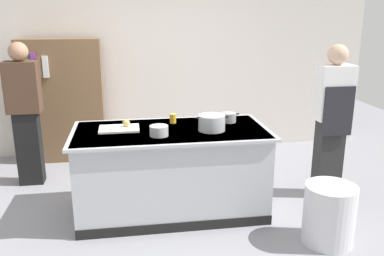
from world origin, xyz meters
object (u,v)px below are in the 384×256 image
object	(u,v)px
sauce_pan	(228,117)
trash_bin	(329,214)
juice_cup	(173,118)
mixing_bowl	(159,131)
person_chef	(332,118)
stock_pot	(212,123)
person_guest	(25,111)
onion	(126,123)
bookshelf	(63,101)

from	to	relation	value
sauce_pan	trash_bin	size ratio (longest dim) A/B	0.41
sauce_pan	juice_cup	distance (m)	0.60
mixing_bowl	person_chef	world-z (taller)	person_chef
juice_cup	person_chef	world-z (taller)	person_chef
sauce_pan	trash_bin	world-z (taller)	sauce_pan
stock_pot	mixing_bowl	bearing A→B (deg)	-169.33
person_chef	juice_cup	bearing A→B (deg)	105.14
mixing_bowl	person_guest	world-z (taller)	person_guest
mixing_bowl	juice_cup	size ratio (longest dim) A/B	1.80
stock_pot	juice_cup	xyz separation A→B (m)	(-0.35, 0.34, -0.03)
person_chef	person_guest	distance (m)	3.54
trash_bin	person_guest	size ratio (longest dim) A/B	0.32
onion	juice_cup	distance (m)	0.51
mixing_bowl	person_chef	bearing A→B (deg)	9.13
mixing_bowl	bookshelf	world-z (taller)	bookshelf
onion	juice_cup	xyz separation A→B (m)	(0.49, 0.14, -0.01)
stock_pot	person_chef	bearing A→B (deg)	8.54
juice_cup	person_chef	distance (m)	1.76
juice_cup	bookshelf	distance (m)	2.06
mixing_bowl	trash_bin	size ratio (longest dim) A/B	0.32
onion	stock_pot	distance (m)	0.87
onion	trash_bin	distance (m)	2.14
onion	person_chef	distance (m)	2.25
trash_bin	person_guest	bearing A→B (deg)	148.27
onion	stock_pot	size ratio (longest dim) A/B	0.23
mixing_bowl	bookshelf	bearing A→B (deg)	120.75
stock_pot	bookshelf	bearing A→B (deg)	132.36
trash_bin	person_chef	world-z (taller)	person_chef
sauce_pan	person_guest	xyz separation A→B (m)	(-2.27, 0.81, -0.04)
bookshelf	person_chef	bearing A→B (deg)	-28.24
mixing_bowl	juice_cup	distance (m)	0.48
sauce_pan	juice_cup	world-z (taller)	sauce_pan
sauce_pan	bookshelf	world-z (taller)	bookshelf
person_guest	stock_pot	bearing A→B (deg)	55.66
onion	bookshelf	size ratio (longest dim) A/B	0.04
person_guest	onion	bearing A→B (deg)	47.02
onion	person_guest	world-z (taller)	person_guest
mixing_bowl	trash_bin	distance (m)	1.75
juice_cup	person_chef	bearing A→B (deg)	-4.17
sauce_pan	person_chef	world-z (taller)	person_chef
juice_cup	stock_pot	bearing A→B (deg)	-43.68
person_chef	person_guest	xyz separation A→B (m)	(-3.43, 0.88, -0.00)
stock_pot	trash_bin	world-z (taller)	stock_pot
sauce_pan	mixing_bowl	bearing A→B (deg)	-153.65
onion	bookshelf	world-z (taller)	bookshelf
mixing_bowl	bookshelf	size ratio (longest dim) A/B	0.11
sauce_pan	mixing_bowl	size ratio (longest dim) A/B	1.27
sauce_pan	trash_bin	bearing A→B (deg)	-55.78
onion	person_guest	distance (m)	1.48
juice_cup	person_guest	distance (m)	1.84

